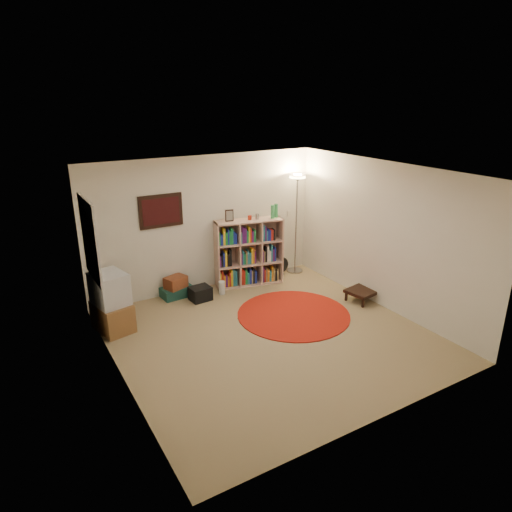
{
  "coord_description": "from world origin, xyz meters",
  "views": [
    {
      "loc": [
        -3.35,
        -5.22,
        3.51
      ],
      "look_at": [
        0.1,
        0.6,
        1.1
      ],
      "focal_mm": 32.0,
      "sensor_mm": 36.0,
      "label": 1
    }
  ],
  "objects_px": {
    "floor_lamp": "(297,191)",
    "suitcase": "(177,291)",
    "bookshelf": "(248,254)",
    "side_table": "(361,292)",
    "floor_fan": "(280,266)",
    "tv_stand": "(111,303)"
  },
  "relations": [
    {
      "from": "tv_stand",
      "to": "suitcase",
      "type": "distance_m",
      "value": 1.53
    },
    {
      "from": "floor_lamp",
      "to": "side_table",
      "type": "bearing_deg",
      "value": -84.24
    },
    {
      "from": "suitcase",
      "to": "side_table",
      "type": "distance_m",
      "value": 3.35
    },
    {
      "from": "floor_lamp",
      "to": "bookshelf",
      "type": "bearing_deg",
      "value": -176.56
    },
    {
      "from": "bookshelf",
      "to": "tv_stand",
      "type": "xyz_separation_m",
      "value": [
        -2.74,
        -0.53,
        -0.17
      ]
    },
    {
      "from": "floor_lamp",
      "to": "floor_fan",
      "type": "height_order",
      "value": "floor_lamp"
    },
    {
      "from": "tv_stand",
      "to": "side_table",
      "type": "height_order",
      "value": "tv_stand"
    },
    {
      "from": "bookshelf",
      "to": "suitcase",
      "type": "relative_size",
      "value": 2.63
    },
    {
      "from": "floor_lamp",
      "to": "floor_fan",
      "type": "xyz_separation_m",
      "value": [
        -0.37,
        -0.0,
        -1.5
      ]
    },
    {
      "from": "floor_fan",
      "to": "suitcase",
      "type": "relative_size",
      "value": 0.66
    },
    {
      "from": "suitcase",
      "to": "side_table",
      "type": "height_order",
      "value": "side_table"
    },
    {
      "from": "floor_fan",
      "to": "suitcase",
      "type": "xyz_separation_m",
      "value": [
        -2.21,
        0.09,
        -0.11
      ]
    },
    {
      "from": "floor_fan",
      "to": "suitcase",
      "type": "height_order",
      "value": "floor_fan"
    },
    {
      "from": "floor_lamp",
      "to": "suitcase",
      "type": "xyz_separation_m",
      "value": [
        -2.58,
        0.09,
        -1.61
      ]
    },
    {
      "from": "side_table",
      "to": "floor_fan",
      "type": "bearing_deg",
      "value": 107.09
    },
    {
      "from": "floor_fan",
      "to": "side_table",
      "type": "xyz_separation_m",
      "value": [
        0.55,
        -1.79,
        -0.02
      ]
    },
    {
      "from": "tv_stand",
      "to": "floor_lamp",
      "type": "bearing_deg",
      "value": -3.9
    },
    {
      "from": "bookshelf",
      "to": "floor_lamp",
      "type": "height_order",
      "value": "floor_lamp"
    },
    {
      "from": "suitcase",
      "to": "bookshelf",
      "type": "bearing_deg",
      "value": -11.46
    },
    {
      "from": "bookshelf",
      "to": "side_table",
      "type": "bearing_deg",
      "value": -39.64
    },
    {
      "from": "floor_lamp",
      "to": "suitcase",
      "type": "distance_m",
      "value": 3.04
    },
    {
      "from": "side_table",
      "to": "bookshelf",
      "type": "bearing_deg",
      "value": 127.98
    }
  ]
}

